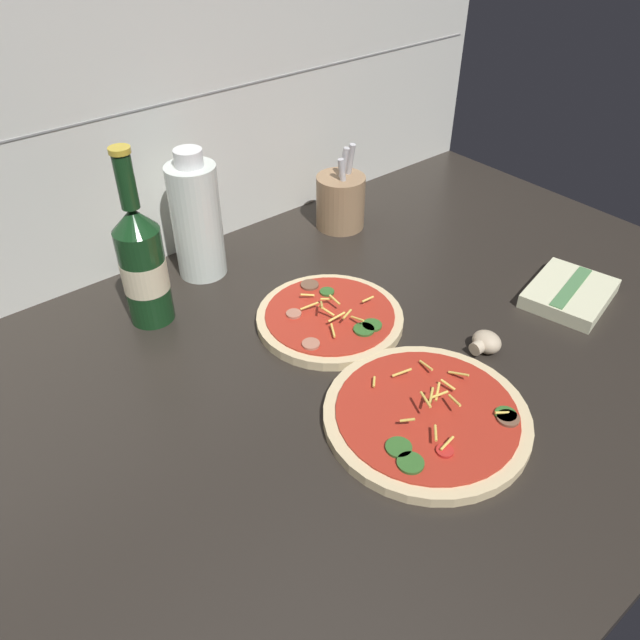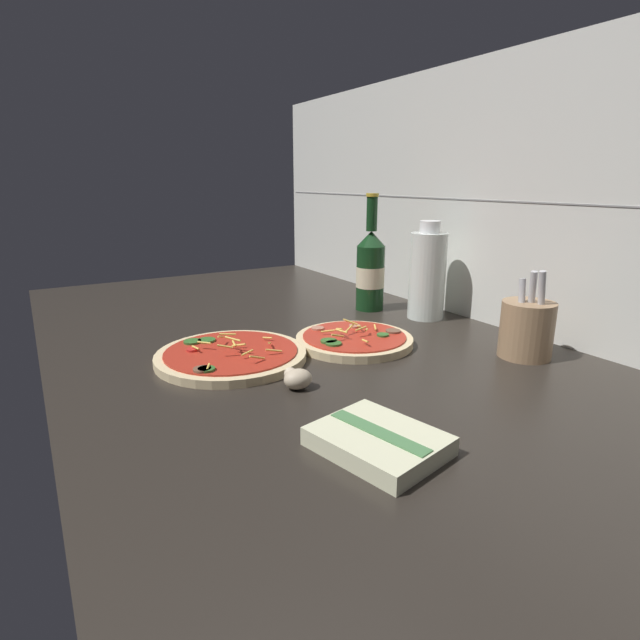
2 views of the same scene
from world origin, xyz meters
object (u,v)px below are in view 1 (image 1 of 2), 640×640
pizza_near (427,416)px  pizza_far (330,318)px  oil_bottle (197,219)px  dish_towel (570,293)px  beer_bottle (143,263)px  mushroom_left (486,342)px  utensil_crock (341,201)px

pizza_near → pizza_far: (3.94, 24.62, 0.03)cm
oil_bottle → dish_towel: size_ratio=1.32×
beer_bottle → mushroom_left: (34.89, -39.57, -8.71)cm
pizza_far → oil_bottle: (-7.86, 25.97, 9.59)cm
pizza_near → oil_bottle: 51.65cm
pizza_near → pizza_far: bearing=80.9°
utensil_crock → mushroom_left: bearing=-101.3°
beer_bottle → dish_towel: beer_bottle is taller
utensil_crock → pizza_near: bearing=-118.7°
oil_bottle → dish_towel: oil_bottle is taller
pizza_near → beer_bottle: bearing=111.5°
beer_bottle → utensil_crock: (43.55, 3.88, -4.84)cm
utensil_crock → beer_bottle: bearing=-174.9°
pizza_far → mushroom_left: pizza_far is taller
mushroom_left → utensil_crock: size_ratio=0.29×
beer_bottle → dish_towel: (56.60, -39.98, -9.11)cm
pizza_far → dish_towel: (35.32, -20.65, 0.28)cm
utensil_crock → dish_towel: utensil_crock is taller
mushroom_left → pizza_near: bearing=-166.0°
oil_bottle → pizza_near: bearing=-85.6°
pizza_far → mushroom_left: size_ratio=4.85×
pizza_far → beer_bottle: size_ratio=0.82×
beer_bottle → oil_bottle: bearing=26.3°
mushroom_left → utensil_crock: (8.66, 43.45, 3.87)cm
oil_bottle → dish_towel: (43.18, -46.62, -9.31)cm
oil_bottle → mushroom_left: 51.72cm
beer_bottle → mushroom_left: bearing=-48.6°
beer_bottle → mushroom_left: size_ratio=5.94×
pizza_far → oil_bottle: oil_bottle is taller
beer_bottle → utensil_crock: size_ratio=1.73×
pizza_far → mushroom_left: 24.39cm
pizza_far → utensil_crock: bearing=46.2°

